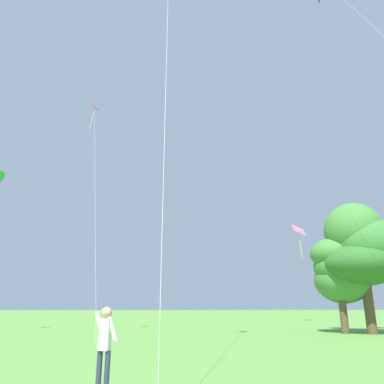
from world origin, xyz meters
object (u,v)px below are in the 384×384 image
object	(u,v)px
person_with_spool	(105,341)
kite_pink_low	(300,237)
tree_left_oak	(363,249)
tree_right_cluster	(340,270)
kite_white_distant	(368,235)
kite_red_high	(94,121)

from	to	relation	value
person_with_spool	kite_pink_low	bearing A→B (deg)	62.14
kite_pink_low	tree_left_oak	world-z (taller)	kite_pink_low
kite_pink_low	tree_right_cluster	size ratio (longest dim) A/B	1.80
kite_pink_low	tree_right_cluster	world-z (taller)	kite_pink_low
kite_white_distant	tree_left_oak	size ratio (longest dim) A/B	1.12
person_with_spool	tree_left_oak	distance (m)	23.32
kite_white_distant	tree_right_cluster	distance (m)	5.40
kite_red_high	person_with_spool	xyz separation A→B (m)	(3.77, -17.42, -14.11)
kite_red_high	person_with_spool	size ratio (longest dim) A/B	9.80
kite_white_distant	kite_red_high	world-z (taller)	kite_red_high
kite_pink_low	person_with_spool	size ratio (longest dim) A/B	6.72
kite_red_high	person_with_spool	world-z (taller)	kite_red_high
kite_white_distant	person_with_spool	distance (m)	27.73
person_with_spool	tree_right_cluster	world-z (taller)	tree_right_cluster
kite_white_distant	person_with_spool	bearing A→B (deg)	-132.78
tree_left_oak	person_with_spool	bearing A→B (deg)	-133.70
kite_red_high	tree_right_cluster	world-z (taller)	kite_red_high
kite_pink_low	person_with_spool	xyz separation A→B (m)	(-19.43, -36.75, -9.19)
kite_pink_low	tree_left_oak	distance (m)	21.05
kite_white_distant	tree_right_cluster	world-z (taller)	kite_white_distant
tree_left_oak	kite_white_distant	bearing A→B (deg)	52.26
kite_red_high	tree_right_cluster	distance (m)	21.24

